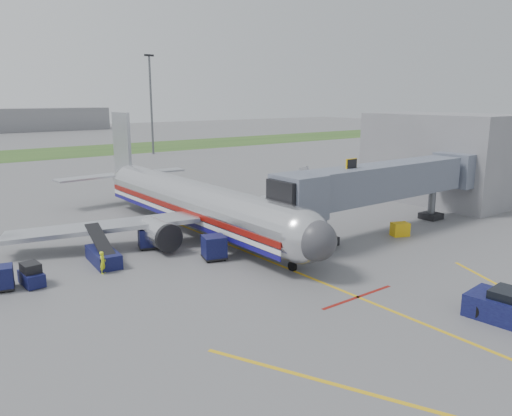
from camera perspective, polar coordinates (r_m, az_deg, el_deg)
ground at (r=33.86m, az=6.43°, el=-8.01°), size 400.00×400.00×0.00m
grass_strip at (r=115.50m, az=-26.26°, el=5.39°), size 300.00×25.00×0.01m
apron_markings at (r=29.40m, az=16.65°, el=-11.76°), size 21.52×50.00×0.01m
airliner at (r=44.91m, az=-7.03°, el=0.64°), size 32.10×35.67×10.25m
jet_bridge at (r=45.24m, az=14.01°, el=2.80°), size 25.30×4.00×6.90m
terminal at (r=61.92m, az=20.44°, el=5.43°), size 10.00×16.00×10.00m
light_mast_right at (r=108.51m, az=-11.90°, el=11.74°), size 2.00×0.44×20.40m
pushback_tug at (r=30.67m, az=26.94°, el=-10.15°), size 2.93×4.36×1.72m
baggage_tug at (r=35.36m, az=-24.29°, el=-7.04°), size 1.27×2.21×1.49m
baggage_cart_a at (r=37.34m, az=-4.82°, el=-4.51°), size 2.07×2.07×1.80m
baggage_cart_b at (r=35.30m, az=-27.09°, el=-7.14°), size 1.71×1.71×1.54m
baggage_cart_c at (r=40.84m, az=-12.22°, el=-3.36°), size 1.93×1.93×1.66m
belt_loader at (r=38.08m, az=-17.07°, el=-5.20°), size 1.96×5.04×2.41m
ground_power_cart at (r=45.27m, az=16.13°, el=-2.36°), size 1.74×1.48×1.18m
ramp_worker at (r=35.88m, az=-17.10°, el=-5.97°), size 0.66×0.68×1.57m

